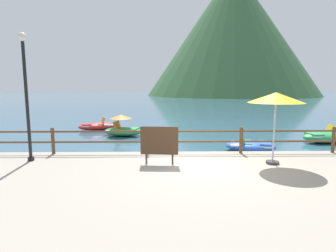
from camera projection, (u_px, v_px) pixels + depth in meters
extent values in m
plane|color=#38607A|center=(169.00, 102.00, 48.32)|extent=(200.00, 200.00, 0.00)
cube|color=#A39989|center=(212.00, 200.00, 6.54)|extent=(28.00, 8.00, 0.40)
cylinder|color=brown|center=(53.00, 141.00, 10.05)|extent=(0.12, 0.12, 0.95)
cylinder|color=brown|center=(148.00, 140.00, 10.12)|extent=(0.12, 0.12, 0.95)
cylinder|color=brown|center=(241.00, 140.00, 10.18)|extent=(0.12, 0.12, 0.95)
cylinder|color=brown|center=(333.00, 140.00, 10.25)|extent=(0.12, 0.12, 0.95)
cylinder|color=brown|center=(195.00, 131.00, 10.10)|extent=(23.80, 0.07, 0.07)
cylinder|color=brown|center=(194.00, 142.00, 10.16)|extent=(23.80, 0.07, 0.07)
cylinder|color=black|center=(27.00, 103.00, 8.92)|extent=(0.10, 0.10, 3.81)
sphere|color=silver|center=(22.00, 37.00, 8.63)|extent=(0.28, 0.28, 0.28)
cylinder|color=black|center=(31.00, 159.00, 9.19)|extent=(0.20, 0.20, 0.12)
cube|color=silver|center=(159.00, 141.00, 8.70)|extent=(1.10, 0.11, 0.80)
cube|color=#4C331E|center=(159.00, 141.00, 8.69)|extent=(1.18, 0.11, 0.88)
cylinder|color=#4C331E|center=(146.00, 158.00, 8.80)|extent=(0.06, 0.06, 0.35)
cylinder|color=#4C331E|center=(173.00, 159.00, 8.76)|extent=(0.06, 0.06, 0.35)
cylinder|color=#B2B2B7|center=(274.00, 132.00, 8.69)|extent=(0.05, 0.05, 2.00)
cone|color=yellow|center=(276.00, 98.00, 8.54)|extent=(1.70, 1.70, 0.32)
cylinder|color=#333333|center=(272.00, 162.00, 8.83)|extent=(0.40, 0.40, 0.08)
ellipsoid|color=green|center=(123.00, 131.00, 15.98)|extent=(2.41, 1.69, 0.48)
cube|color=silver|center=(123.00, 130.00, 15.97)|extent=(1.89, 1.37, 0.06)
cube|color=orange|center=(119.00, 129.00, 15.73)|extent=(0.47, 0.47, 0.08)
cube|color=orange|center=(116.00, 126.00, 15.72)|extent=(0.28, 0.43, 0.43)
cube|color=orange|center=(122.00, 128.00, 16.24)|extent=(0.47, 0.47, 0.08)
cube|color=orange|center=(119.00, 124.00, 16.24)|extent=(0.28, 0.43, 0.43)
cube|color=green|center=(133.00, 129.00, 15.86)|extent=(0.64, 0.99, 0.12)
cone|color=orange|center=(121.00, 117.00, 15.88)|extent=(1.46, 1.46, 0.22)
ellipsoid|color=green|center=(326.00, 137.00, 14.06)|extent=(2.52, 1.50, 0.54)
cube|color=silver|center=(326.00, 135.00, 14.05)|extent=(1.97, 1.22, 0.06)
cube|color=yellow|center=(326.00, 133.00, 14.30)|extent=(0.44, 0.44, 0.08)
cube|color=yellow|center=(330.00, 129.00, 14.29)|extent=(0.25, 0.42, 0.43)
cube|color=yellow|center=(333.00, 135.00, 13.82)|extent=(0.44, 0.44, 0.08)
cube|color=green|center=(314.00, 134.00, 13.95)|extent=(0.62, 0.92, 0.12)
ellipsoid|color=blue|center=(250.00, 146.00, 12.15)|extent=(2.40, 1.87, 0.47)
cube|color=silver|center=(250.00, 144.00, 12.14)|extent=(1.89, 1.51, 0.06)
cube|color=#339956|center=(247.00, 144.00, 11.91)|extent=(0.49, 0.49, 0.08)
cube|color=#339956|center=(243.00, 138.00, 11.92)|extent=(0.30, 0.44, 0.43)
cube|color=#339956|center=(247.00, 141.00, 12.43)|extent=(0.49, 0.49, 0.08)
cube|color=#339956|center=(243.00, 136.00, 12.44)|extent=(0.30, 0.44, 0.43)
cube|color=blue|center=(265.00, 144.00, 11.99)|extent=(0.70, 1.04, 0.12)
ellipsoid|color=red|center=(97.00, 126.00, 17.99)|extent=(2.62, 1.85, 0.47)
cube|color=silver|center=(97.00, 125.00, 17.98)|extent=(2.06, 1.49, 0.06)
cube|color=orange|center=(100.00, 123.00, 18.24)|extent=(0.51, 0.51, 0.08)
cube|color=orange|center=(102.00, 120.00, 18.27)|extent=(0.33, 0.45, 0.43)
cube|color=orange|center=(101.00, 124.00, 17.83)|extent=(0.51, 0.51, 0.08)
cube|color=orange|center=(103.00, 121.00, 17.86)|extent=(0.33, 0.45, 0.43)
cube|color=red|center=(87.00, 125.00, 17.74)|extent=(0.76, 0.91, 0.12)
cone|color=#386038|center=(232.00, 33.00, 79.12)|extent=(48.02, 48.02, 35.28)
cone|color=#386038|center=(196.00, 60.00, 85.89)|extent=(26.41, 26.41, 21.17)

